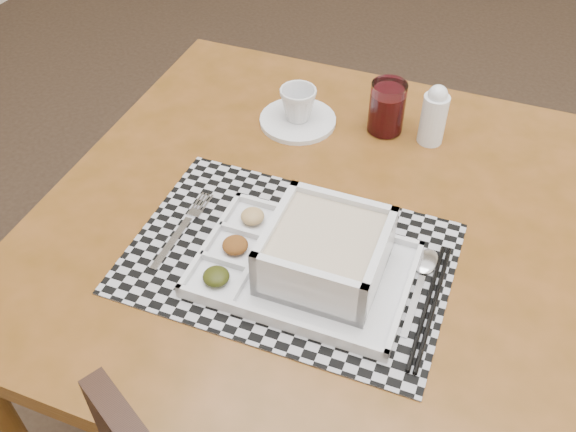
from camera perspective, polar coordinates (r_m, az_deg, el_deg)
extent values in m
plane|color=black|center=(1.71, 11.56, -14.01)|extent=(5.00, 5.00, 0.00)
cube|color=#51320E|center=(1.09, 2.76, -0.56)|extent=(1.01, 1.01, 0.04)
cylinder|color=#51320E|center=(1.72, -6.15, 3.80)|extent=(0.05, 0.05, 0.65)
cylinder|color=#51320E|center=(1.61, 21.36, -3.28)|extent=(0.05, 0.05, 0.65)
cube|color=#51320E|center=(1.42, 7.94, 8.36)|extent=(0.79, 0.12, 0.07)
cube|color=#51320E|center=(1.27, -14.41, 2.19)|extent=(0.12, 0.79, 0.07)
cube|color=#51320E|center=(1.12, 22.30, -7.65)|extent=(0.12, 0.79, 0.07)
cube|color=#9C9CA3|center=(1.00, 0.13, -3.74)|extent=(0.53, 0.40, 0.00)
cube|color=silver|center=(0.98, 1.41, -4.93)|extent=(0.34, 0.25, 0.01)
cube|color=silver|center=(1.04, 3.42, -0.40)|extent=(0.32, 0.04, 0.01)
cube|color=silver|center=(0.91, -0.90, -9.20)|extent=(0.32, 0.04, 0.01)
cube|color=silver|center=(1.01, -6.89, -2.09)|extent=(0.03, 0.22, 0.01)
cube|color=silver|center=(0.95, 10.38, -6.97)|extent=(0.03, 0.22, 0.01)
cube|color=silver|center=(0.99, -2.67, -3.33)|extent=(0.03, 0.20, 0.01)
cube|color=silver|center=(0.98, -5.74, -4.02)|extent=(0.08, 0.02, 0.01)
cube|color=silver|center=(1.02, -4.12, -1.38)|extent=(0.08, 0.02, 0.01)
ellipsoid|color=black|center=(0.96, -6.41, -5.35)|extent=(0.04, 0.04, 0.02)
ellipsoid|color=#4B2B0C|center=(1.00, -4.72, -2.59)|extent=(0.04, 0.04, 0.02)
ellipsoid|color=olive|center=(1.04, -3.17, -0.02)|extent=(0.04, 0.04, 0.02)
cube|color=silver|center=(0.97, 3.28, -4.55)|extent=(0.19, 0.19, 0.01)
cube|color=silver|center=(1.00, 4.82, 0.03)|extent=(0.17, 0.03, 0.08)
cube|color=silver|center=(0.89, 1.73, -6.60)|extent=(0.17, 0.03, 0.08)
cube|color=silver|center=(0.96, -1.12, -1.86)|extent=(0.03, 0.17, 0.08)
cube|color=silver|center=(0.93, 8.00, -4.37)|extent=(0.03, 0.17, 0.08)
cube|color=#BFAC8E|center=(0.95, 3.36, -3.27)|extent=(0.16, 0.16, 0.07)
cube|color=silver|center=(1.04, -10.14, -2.41)|extent=(0.03, 0.12, 0.00)
cube|color=silver|center=(1.08, -8.27, 0.27)|extent=(0.02, 0.02, 0.00)
cube|color=silver|center=(1.10, -7.98, 1.40)|extent=(0.01, 0.04, 0.00)
cube|color=silver|center=(1.10, -7.70, 1.32)|extent=(0.01, 0.04, 0.00)
cube|color=silver|center=(1.10, -7.43, 1.24)|extent=(0.01, 0.04, 0.00)
cube|color=silver|center=(1.10, -7.15, 1.17)|extent=(0.01, 0.04, 0.00)
cube|color=silver|center=(0.96, 11.07, -7.81)|extent=(0.02, 0.12, 0.00)
ellipsoid|color=silver|center=(1.02, 12.23, -3.98)|extent=(0.04, 0.06, 0.01)
cylinder|color=black|center=(0.96, 12.23, -7.68)|extent=(0.03, 0.24, 0.01)
cylinder|color=black|center=(0.96, 12.81, -7.83)|extent=(0.03, 0.24, 0.01)
cylinder|color=silver|center=(1.27, 0.87, 8.49)|extent=(0.15, 0.15, 0.01)
imported|color=silver|center=(1.25, 0.89, 9.91)|extent=(0.09, 0.09, 0.07)
cylinder|color=white|center=(1.24, 8.79, 9.49)|extent=(0.07, 0.07, 0.10)
cylinder|color=#3C040B|center=(1.25, 8.73, 9.08)|extent=(0.06, 0.06, 0.08)
cylinder|color=silver|center=(1.23, 12.78, 8.38)|extent=(0.05, 0.05, 0.10)
sphere|color=silver|center=(1.20, 13.18, 10.47)|extent=(0.04, 0.04, 0.04)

